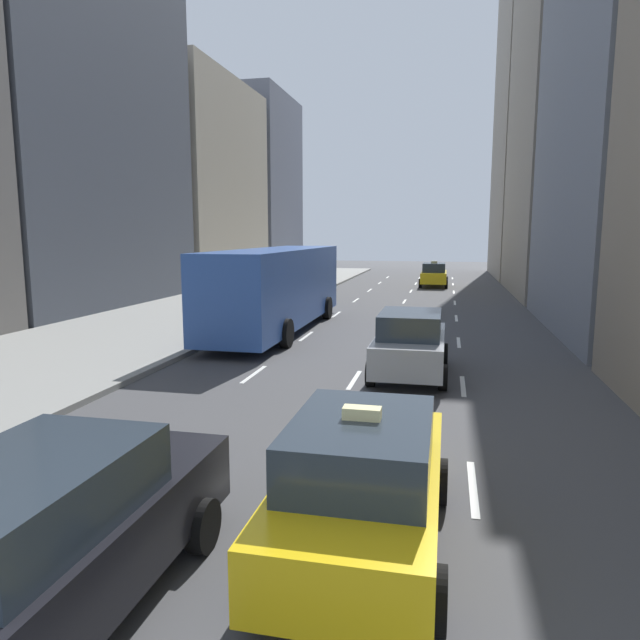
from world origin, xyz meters
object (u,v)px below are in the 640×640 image
at_px(sedan_silver_behind, 410,343).
at_px(city_bus, 278,286).
at_px(taxi_second, 434,275).
at_px(sedan_black_near, 49,539).
at_px(taxi_lead, 363,481).

relative_size(sedan_silver_behind, city_bus, 0.38).
distance_m(taxi_second, sedan_black_near, 37.93).
height_order(taxi_second, sedan_silver_behind, taxi_second).
height_order(taxi_lead, sedan_silver_behind, taxi_lead).
height_order(sedan_silver_behind, city_bus, city_bus).
relative_size(taxi_second, sedan_black_near, 0.92).
height_order(taxi_second, sedan_black_near, taxi_second).
distance_m(taxi_second, city_bus, 21.50).
bearing_deg(taxi_second, city_bus, -105.14).
relative_size(taxi_lead, sedan_black_near, 0.92).
height_order(sedan_black_near, sedan_silver_behind, sedan_black_near).
bearing_deg(city_bus, taxi_second, 74.86).
bearing_deg(sedan_black_near, taxi_second, 85.77).
bearing_deg(taxi_lead, sedan_black_near, -144.22).
bearing_deg(sedan_black_near, city_bus, 99.35).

